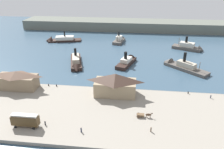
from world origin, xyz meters
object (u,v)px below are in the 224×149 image
Objects in this scene: ferry_shed_east_terminal at (115,84)px; ferry_mid_harbor at (180,66)px; ferry_departing_north at (128,61)px; ferry_outer_harbor at (76,63)px; street_tram at (25,120)px; pedestrian_near_west_shed at (81,130)px; pedestrian_walking_east at (211,97)px; ferry_moored_west at (120,40)px; ferry_near_quay at (190,47)px; mooring_post_center_east at (188,93)px; horse_cart at (144,115)px; pedestrian_near_east_shed at (45,123)px; mooring_post_east at (56,85)px; pedestrian_at_waters_edge at (151,129)px; ferry_shed_central_terminal at (17,80)px; mooring_post_west at (48,85)px; ferry_moored_east at (60,40)px.

ferry_shed_east_terminal reaches higher than ferry_mid_harbor.
ferry_outer_harbor is (-27.86, -5.98, 0.06)m from ferry_departing_north.
ferry_departing_north reaches higher than street_tram.
pedestrian_near_west_shed is 52.62m from pedestrian_walking_east.
ferry_moored_west reaches higher than ferry_departing_north.
ferry_departing_north is at bearing -143.76° from ferry_near_quay.
ferry_moored_west is (-34.62, 75.25, -0.18)m from mooring_post_center_east.
pedestrian_near_east_shed is (-31.85, -8.07, -0.20)m from horse_cart.
ferry_near_quay reaches higher than pedestrian_walking_east.
pedestrian_near_west_shed is at bearing -73.38° from ferry_outer_harbor.
mooring_post_east is 0.04× the size of ferry_near_quay.
horse_cart is 21.87m from pedestrian_near_west_shed.
horse_cart is at bearing -52.20° from ferry_shed_east_terminal.
mooring_post_east is (-26.16, 3.93, -4.20)m from ferry_shed_east_terminal.
ferry_shed_east_terminal is at bearing -94.70° from ferry_departing_north.
mooring_post_center_east is 60.87m from ferry_outer_harbor.
ferry_moored_west reaches higher than mooring_post_center_east.
ferry_outer_harbor is at bearing -177.20° from ferry_mid_harbor.
ferry_moored_west is (-18.45, 101.28, -0.53)m from pedestrian_at_waters_edge.
ferry_shed_central_terminal is at bearing -140.76° from ferry_departing_north.
mooring_post_center_east is (59.43, -0.02, 0.00)m from mooring_post_west.
ferry_shed_central_terminal is 58.27m from ferry_departing_north.
street_tram is 9.73× the size of mooring_post_center_east.
street_tram reaches higher than pedestrian_at_waters_edge.
ferry_departing_north is at bearing 79.84° from pedestrian_near_west_shed.
pedestrian_walking_east is at bearing 22.33° from pedestrian_near_east_shed.
mooring_post_east is at bearing -137.79° from ferry_near_quay.
pedestrian_near_east_shed is 0.07× the size of ferry_mid_harbor.
pedestrian_near_west_shed is (18.23, -0.59, -1.83)m from street_tram.
pedestrian_at_waters_edge is 0.07× the size of ferry_outer_harbor.
street_tram is at bearing -82.84° from mooring_post_west.
pedestrian_near_west_shed is 104.05m from ferry_near_quay.
street_tram is 68.17m from ferry_departing_north.
pedestrian_near_east_shed is 108.93m from ferry_near_quay.
street_tram is 9.73× the size of mooring_post_west.
pedestrian_walking_east is 69.34m from ferry_outer_harbor.
mooring_post_east is at bearing 153.71° from horse_cart.
ferry_shed_central_terminal is 13.12m from mooring_post_west.
horse_cart is 3.11× the size of pedestrian_at_waters_edge.
mooring_post_west is 3.67m from mooring_post_east.
ferry_moored_west reaches higher than pedestrian_walking_east.
ferry_mid_harbor is at bearing -109.21° from ferry_near_quay.
ferry_moored_west is at bearing 4.89° from ferry_moored_east.
ferry_moored_east is 50.30m from ferry_outer_harbor.
mooring_post_center_east is at bearing 0.09° from mooring_post_east.
ferry_departing_north reaches higher than ferry_moored_east.
ferry_shed_central_terminal is 3.13× the size of horse_cart.
ferry_shed_central_terminal reaches higher than pedestrian_at_waters_edge.
ferry_mid_harbor is 56.15m from ferry_outer_harbor.
ferry_shed_central_terminal is at bearing -119.14° from ferry_outer_harbor.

